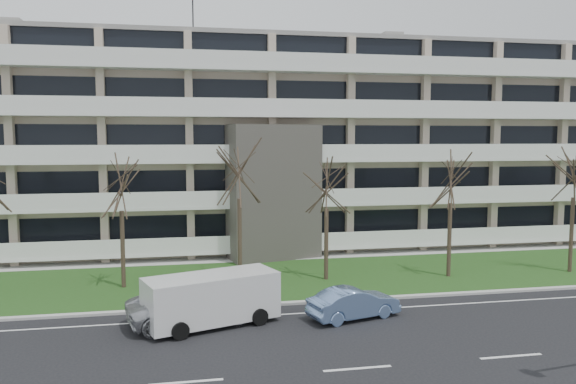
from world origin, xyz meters
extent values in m
plane|color=black|center=(0.00, 0.00, 0.00)|extent=(160.00, 160.00, 0.00)
cube|color=#224617|center=(0.00, 13.00, 0.03)|extent=(90.00, 10.00, 0.06)
cube|color=#B2B2AD|center=(0.00, 8.00, 0.06)|extent=(90.00, 0.35, 0.12)
cube|color=#B2B2AD|center=(0.00, 18.50, 0.04)|extent=(90.00, 2.00, 0.08)
cube|color=white|center=(0.00, 6.50, 0.01)|extent=(90.00, 0.12, 0.01)
cube|color=#C2AE97|center=(0.00, 25.50, 7.50)|extent=(60.00, 12.00, 15.00)
cube|color=gray|center=(0.00, 25.50, 15.15)|extent=(60.50, 12.50, 0.30)
cube|color=#4C4742|center=(0.00, 18.50, 4.50)|extent=(6.39, 3.69, 9.00)
cube|color=black|center=(0.00, 18.30, 2.00)|extent=(4.92, 1.19, 3.50)
cube|color=gray|center=(-18.00, 25.50, 15.90)|extent=(2.00, 2.00, 1.20)
cylinder|color=black|center=(-5.00, 25.50, 17.00)|extent=(0.10, 0.10, 3.50)
cube|color=black|center=(0.00, 19.48, 2.10)|extent=(58.00, 0.10, 1.80)
cube|color=white|center=(0.00, 18.80, 0.60)|extent=(58.00, 1.40, 0.22)
cube|color=white|center=(0.00, 18.15, 1.20)|extent=(58.00, 0.08, 1.00)
cube|color=black|center=(0.00, 19.48, 5.10)|extent=(58.00, 0.10, 1.80)
cube|color=white|center=(0.00, 18.80, 3.60)|extent=(58.00, 1.40, 0.22)
cube|color=white|center=(0.00, 18.15, 4.20)|extent=(58.00, 0.08, 1.00)
cube|color=black|center=(0.00, 19.48, 8.10)|extent=(58.00, 0.10, 1.80)
cube|color=white|center=(0.00, 18.80, 6.60)|extent=(58.00, 1.40, 0.22)
cube|color=white|center=(0.00, 18.15, 7.20)|extent=(58.00, 0.08, 1.00)
cube|color=black|center=(0.00, 19.48, 11.10)|extent=(58.00, 0.10, 1.80)
cube|color=white|center=(0.00, 18.80, 9.60)|extent=(58.00, 1.40, 0.22)
cube|color=white|center=(0.00, 18.15, 10.20)|extent=(58.00, 0.08, 1.00)
cube|color=black|center=(0.00, 19.48, 14.10)|extent=(58.00, 0.10, 1.80)
cube|color=white|center=(0.00, 18.80, 12.60)|extent=(58.00, 1.40, 0.22)
cube|color=white|center=(0.00, 18.15, 13.20)|extent=(58.00, 0.08, 1.00)
imported|color=silver|center=(-5.58, 6.03, 0.81)|extent=(6.25, 3.92, 1.61)
imported|color=#789AD1|center=(1.54, 5.39, 0.70)|extent=(4.50, 2.60, 1.40)
cube|color=silver|center=(-4.84, 5.65, 1.22)|extent=(6.11, 3.88, 2.02)
cube|color=black|center=(-4.84, 5.65, 1.80)|extent=(5.66, 3.59, 0.74)
cube|color=silver|center=(-2.28, 6.54, 1.06)|extent=(1.01, 2.03, 1.27)
cylinder|color=black|center=(-6.20, 4.06, 0.37)|extent=(0.79, 0.49, 0.74)
cylinder|color=black|center=(-6.89, 6.07, 0.37)|extent=(0.79, 0.49, 0.74)
cylinder|color=black|center=(-2.78, 5.24, 0.37)|extent=(0.79, 0.49, 0.74)
cylinder|color=black|center=(-3.48, 7.25, 0.37)|extent=(0.79, 0.49, 0.74)
cylinder|color=#382B21|center=(-9.24, 12.60, 2.12)|extent=(0.24, 0.24, 4.24)
cylinder|color=#382B21|center=(-2.89, 12.65, 2.38)|extent=(0.24, 0.24, 4.77)
cylinder|color=#382B21|center=(2.02, 12.21, 2.06)|extent=(0.24, 0.24, 4.12)
cylinder|color=#382B21|center=(9.26, 11.57, 2.19)|extent=(0.24, 0.24, 4.37)
cylinder|color=#382B21|center=(17.01, 11.23, 2.29)|extent=(0.24, 0.24, 4.57)
camera|label=1|loc=(-5.98, -18.40, 8.20)|focal=35.00mm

